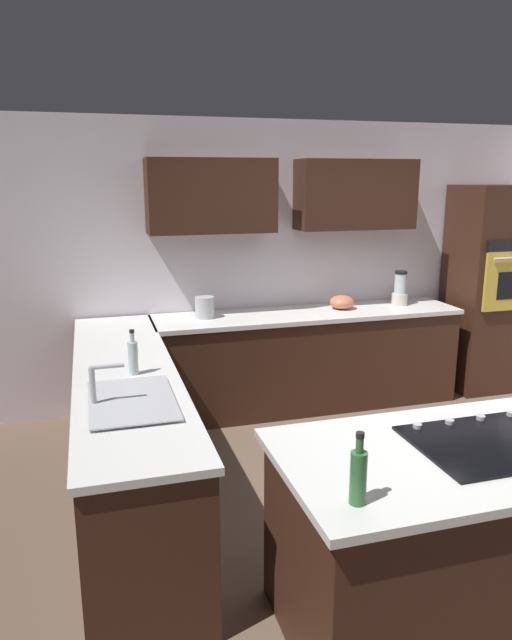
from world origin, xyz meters
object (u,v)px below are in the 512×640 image
object	(u,v)px
wall_oven	(492,289)
cooktop	(495,442)
oil_bottle	(358,475)
dish_soap_bottle	(133,357)
mixing_bowl	(342,302)
kettle	(205,307)
blender	(400,291)
sink_unit	(130,400)

from	to	relation	value
wall_oven	cooktop	distance (m)	3.46
oil_bottle	cooktop	bearing A→B (deg)	-160.99
dish_soap_bottle	mixing_bowl	bearing A→B (deg)	-146.24
mixing_bowl	dish_soap_bottle	size ratio (longest dim) A/B	0.80
dish_soap_bottle	kettle	bearing A→B (deg)	-118.07
kettle	dish_soap_bottle	size ratio (longest dim) A/B	0.66
dish_soap_bottle	oil_bottle	xyz separation A→B (m)	(-0.69, 1.74, 0.00)
dish_soap_bottle	oil_bottle	bearing A→B (deg)	111.56
cooktop	mixing_bowl	size ratio (longest dim) A/B	3.32
blender	mixing_bowl	world-z (taller)	blender
mixing_bowl	oil_bottle	bearing A→B (deg)	66.71
cooktop	dish_soap_bottle	bearing A→B (deg)	-43.64
wall_oven	dish_soap_bottle	xyz separation A→B (m)	(3.62, 1.30, 0.00)
blender	kettle	xyz separation A→B (m)	(1.90, 0.00, -0.05)
blender	oil_bottle	distance (m)	3.65
wall_oven	kettle	xyz separation A→B (m)	(2.90, -0.05, -0.02)
sink_unit	blender	world-z (taller)	blender
cooktop	mixing_bowl	xyz separation A→B (m)	(-0.49, -2.80, 0.06)
sink_unit	dish_soap_bottle	bearing A→B (deg)	-96.95
mixing_bowl	kettle	size ratio (longest dim) A/B	1.21
sink_unit	oil_bottle	size ratio (longest dim) A/B	2.42
mixing_bowl	oil_bottle	distance (m)	3.37
cooktop	mixing_bowl	bearing A→B (deg)	-100.01
mixing_bowl	dish_soap_bottle	distance (m)	2.43
mixing_bowl	wall_oven	bearing A→B (deg)	178.28
kettle	dish_soap_bottle	distance (m)	1.53
cooktop	blender	bearing A→B (deg)	-111.33
cooktop	sink_unit	bearing A→B (deg)	-31.61
wall_oven	kettle	world-z (taller)	wall_oven
sink_unit	oil_bottle	world-z (taller)	oil_bottle
wall_oven	blender	xyz separation A→B (m)	(1.00, -0.05, 0.03)
wall_oven	dish_soap_bottle	distance (m)	3.85
cooktop	oil_bottle	xyz separation A→B (m)	(0.84, 0.29, 0.11)
kettle	oil_bottle	world-z (taller)	oil_bottle
mixing_bowl	kettle	distance (m)	1.30
wall_oven	sink_unit	bearing A→B (deg)	25.85
sink_unit	blender	xyz separation A→B (m)	(-2.68, -1.83, 0.12)
cooktop	oil_bottle	bearing A→B (deg)	19.01
sink_unit	cooktop	bearing A→B (deg)	148.39
sink_unit	mixing_bowl	bearing A→B (deg)	-138.64
cooktop	kettle	distance (m)	2.92
wall_oven	blender	world-z (taller)	wall_oven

